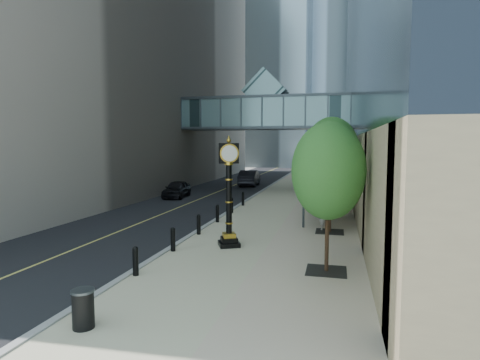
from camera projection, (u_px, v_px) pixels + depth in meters
The scene contains 14 objects.
ground at pixel (201, 295), 12.05m from camera, with size 320.00×320.00×0.00m, color gray.
road at pixel (251, 178), 52.41m from camera, with size 8.00×180.00×0.02m, color black.
sidewalk at pixel (313, 180), 50.53m from camera, with size 8.00×180.00×0.06m, color #BAB18F.
curb at pixel (281, 179), 51.47m from camera, with size 0.25×180.00×0.07m, color gray.
distant_tower_c at pixel (307, 55), 126.69m from camera, with size 22.00×22.00×65.00m, color #ADCAD9.
skywalk at pixel (266, 111), 39.16m from camera, with size 17.00×4.20×5.80m.
entrance_canopy at pixel (330, 149), 24.41m from camera, with size 3.00×8.00×4.38m.
bollard_row at pixel (209, 219), 21.35m from camera, with size 0.20×16.20×0.90m.
street_trees at pixel (333, 156), 26.29m from camera, with size 2.83×28.58×5.81m.
street_clock at pixel (229, 200), 17.37m from camera, with size 1.17×1.17×4.70m.
trash_bin at pixel (83, 310), 9.71m from camera, with size 0.52×0.52×0.90m, color black.
pedestrian at pixel (324, 216), 20.72m from camera, with size 0.55×0.36×1.51m, color #B3ABA4.
car_near at pixel (177, 189), 33.80m from camera, with size 1.67×4.15×1.41m, color black.
car_far at pixel (250, 178), 43.36m from camera, with size 1.78×5.11×1.68m, color black.
Camera 1 is at (3.88, -11.09, 4.53)m, focal length 30.00 mm.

